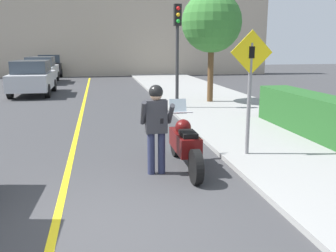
# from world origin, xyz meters

# --- Properties ---
(ground_plane) EXTENTS (80.00, 80.00, 0.00)m
(ground_plane) POSITION_xyz_m (0.00, 0.00, 0.00)
(ground_plane) COLOR #38383A
(sidewalk_curb) EXTENTS (4.40, 44.00, 0.10)m
(sidewalk_curb) POSITION_xyz_m (4.80, 4.00, 0.05)
(sidewalk_curb) COLOR gray
(sidewalk_curb) RESTS_ON ground
(road_center_line) EXTENTS (0.12, 36.00, 0.01)m
(road_center_line) POSITION_xyz_m (-0.60, 6.00, 0.00)
(road_center_line) COLOR yellow
(road_center_line) RESTS_ON ground
(building_backdrop) EXTENTS (28.00, 1.20, 6.98)m
(building_backdrop) POSITION_xyz_m (0.00, 26.00, 3.49)
(building_backdrop) COLOR #B2A38E
(building_backdrop) RESTS_ON ground
(motorcycle) EXTENTS (0.62, 2.38, 1.30)m
(motorcycle) POSITION_xyz_m (1.69, 2.29, 0.51)
(motorcycle) COLOR black
(motorcycle) RESTS_ON ground
(person_biker) EXTENTS (0.59, 0.47, 1.70)m
(person_biker) POSITION_xyz_m (1.08, 2.06, 1.04)
(person_biker) COLOR #282D4C
(person_biker) RESTS_ON ground
(crossing_sign) EXTENTS (0.91, 0.08, 2.61)m
(crossing_sign) POSITION_xyz_m (3.16, 2.69, 1.68)
(crossing_sign) COLOR slate
(crossing_sign) RESTS_ON sidewalk_curb
(traffic_light) EXTENTS (0.26, 0.30, 3.75)m
(traffic_light) POSITION_xyz_m (2.94, 8.99, 2.71)
(traffic_light) COLOR #2D2D30
(traffic_light) RESTS_ON sidewalk_curb
(hedge_row) EXTENTS (0.90, 4.37, 1.04)m
(hedge_row) POSITION_xyz_m (5.60, 4.38, 0.62)
(hedge_row) COLOR #235623
(hedge_row) RESTS_ON sidewalk_curb
(street_tree) EXTENTS (2.43, 2.43, 4.43)m
(street_tree) POSITION_xyz_m (4.61, 10.29, 3.30)
(street_tree) COLOR brown
(street_tree) RESTS_ON sidewalk_curb
(parked_car_silver) EXTENTS (1.88, 4.20, 1.68)m
(parked_car_silver) POSITION_xyz_m (-3.14, 14.65, 0.86)
(parked_car_silver) COLOR black
(parked_car_silver) RESTS_ON ground
(parked_car_white) EXTENTS (1.88, 4.20, 1.68)m
(parked_car_white) POSITION_xyz_m (-3.57, 20.84, 0.86)
(parked_car_white) COLOR black
(parked_car_white) RESTS_ON ground
(parked_car_black) EXTENTS (1.88, 4.20, 1.68)m
(parked_car_black) POSITION_xyz_m (-3.61, 26.57, 0.86)
(parked_car_black) COLOR black
(parked_car_black) RESTS_ON ground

